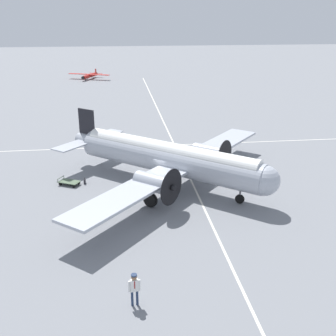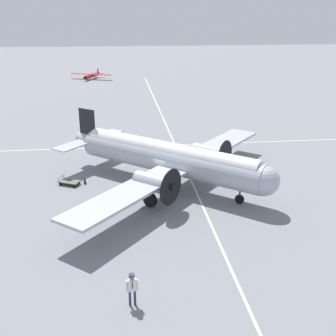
{
  "view_description": "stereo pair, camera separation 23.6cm",
  "coord_description": "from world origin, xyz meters",
  "px_view_note": "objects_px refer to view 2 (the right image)",
  "views": [
    {
      "loc": [
        -32.0,
        4.01,
        13.52
      ],
      "look_at": [
        0.0,
        0.0,
        1.5
      ],
      "focal_mm": 45.0,
      "sensor_mm": 36.0,
      "label": 1
    },
    {
      "loc": [
        -32.03,
        3.78,
        13.52
      ],
      "look_at": [
        0.0,
        0.0,
        1.5
      ],
      "focal_mm": 45.0,
      "sensor_mm": 36.0,
      "label": 2
    }
  ],
  "objects_px": {
    "crew_foreground": "(132,286)",
    "baggage_cart": "(69,182)",
    "airliner_main": "(172,159)",
    "suitcase_near_door": "(85,181)",
    "light_aircraft_distant": "(91,75)"
  },
  "relations": [
    {
      "from": "airliner_main",
      "to": "light_aircraft_distant",
      "type": "bearing_deg",
      "value": 139.81
    },
    {
      "from": "crew_foreground",
      "to": "suitcase_near_door",
      "type": "height_order",
      "value": "crew_foreground"
    },
    {
      "from": "crew_foreground",
      "to": "light_aircraft_distant",
      "type": "height_order",
      "value": "light_aircraft_distant"
    },
    {
      "from": "crew_foreground",
      "to": "suitcase_near_door",
      "type": "bearing_deg",
      "value": -85.7
    },
    {
      "from": "airliner_main",
      "to": "crew_foreground",
      "type": "bearing_deg",
      "value": -63.71
    },
    {
      "from": "suitcase_near_door",
      "to": "baggage_cart",
      "type": "relative_size",
      "value": 0.24
    },
    {
      "from": "suitcase_near_door",
      "to": "crew_foreground",
      "type": "bearing_deg",
      "value": -168.19
    },
    {
      "from": "suitcase_near_door",
      "to": "light_aircraft_distant",
      "type": "distance_m",
      "value": 58.49
    },
    {
      "from": "crew_foreground",
      "to": "baggage_cart",
      "type": "bearing_deg",
      "value": -81.33
    },
    {
      "from": "airliner_main",
      "to": "crew_foreground",
      "type": "xyz_separation_m",
      "value": [
        -14.71,
        3.78,
        -1.26
      ]
    },
    {
      "from": "airliner_main",
      "to": "baggage_cart",
      "type": "xyz_separation_m",
      "value": [
        1.24,
        8.41,
        -2.1
      ]
    },
    {
      "from": "crew_foreground",
      "to": "suitcase_near_door",
      "type": "xyz_separation_m",
      "value": [
        16.13,
        3.37,
        -0.89
      ]
    },
    {
      "from": "airliner_main",
      "to": "suitcase_near_door",
      "type": "distance_m",
      "value": 7.6
    },
    {
      "from": "airliner_main",
      "to": "baggage_cart",
      "type": "distance_m",
      "value": 8.76
    },
    {
      "from": "crew_foreground",
      "to": "baggage_cart",
      "type": "distance_m",
      "value": 16.64
    }
  ]
}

